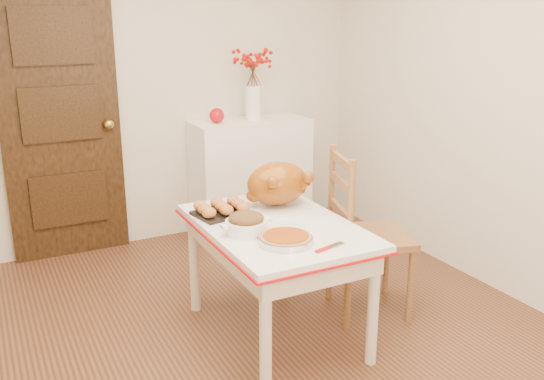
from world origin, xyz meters
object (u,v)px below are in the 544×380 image
sideboard (251,177)px  turkey_platter (278,186)px  kitchen_table (276,280)px  pumpkin_pie (286,238)px  chair_oak (370,233)px

sideboard → turkey_platter: turkey_platter is taller
sideboard → kitchen_table: sideboard is taller
kitchen_table → pumpkin_pie: (-0.09, -0.28, 0.37)m
kitchen_table → turkey_platter: size_ratio=2.63×
kitchen_table → pumpkin_pie: size_ratio=4.16×
turkey_platter → pumpkin_pie: (-0.22, -0.51, -0.11)m
sideboard → pumpkin_pie: 2.03m
sideboard → pumpkin_pie: size_ratio=3.48×
sideboard → turkey_platter: bearing=-108.7°
chair_oak → pumpkin_pie: chair_oak is taller
kitchen_table → turkey_platter: (0.13, 0.23, 0.48)m
sideboard → chair_oak: size_ratio=0.93×
chair_oak → pumpkin_pie: size_ratio=3.74×
chair_oak → kitchen_table: bearing=106.6°
turkey_platter → pumpkin_pie: turkey_platter is taller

